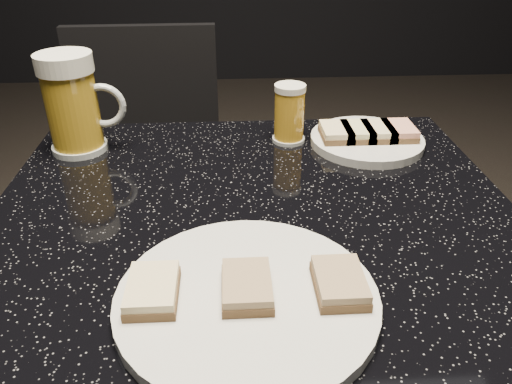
% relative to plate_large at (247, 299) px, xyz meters
% --- Properties ---
extents(plate_large, '(0.27, 0.27, 0.01)m').
position_rel_plate_large_xyz_m(plate_large, '(0.00, 0.00, 0.00)').
color(plate_large, silver).
rests_on(plate_large, table).
extents(plate_small, '(0.19, 0.19, 0.01)m').
position_rel_plate_large_xyz_m(plate_small, '(0.22, 0.37, 0.00)').
color(plate_small, silver).
rests_on(plate_small, table).
extents(table, '(0.70, 0.70, 0.75)m').
position_rel_plate_large_xyz_m(table, '(0.02, 0.14, -0.25)').
color(table, black).
rests_on(table, floor).
extents(beer_mug, '(0.13, 0.09, 0.16)m').
position_rel_plate_large_xyz_m(beer_mug, '(-0.26, 0.38, 0.07)').
color(beer_mug, silver).
rests_on(beer_mug, table).
extents(beer_tumbler, '(0.06, 0.06, 0.10)m').
position_rel_plate_large_xyz_m(beer_tumbler, '(0.09, 0.40, 0.04)').
color(beer_tumbler, silver).
rests_on(beer_tumbler, table).
extents(chair, '(0.37, 0.37, 0.85)m').
position_rel_plate_large_xyz_m(chair, '(-0.22, 0.74, -0.26)').
color(chair, black).
rests_on(chair, floor).
extents(canapes_on_plate_large, '(0.24, 0.07, 0.02)m').
position_rel_plate_large_xyz_m(canapes_on_plate_large, '(-0.00, 0.00, 0.02)').
color(canapes_on_plate_large, '#4C3521').
rests_on(canapes_on_plate_large, plate_large).
extents(canapes_on_plate_small, '(0.15, 0.07, 0.02)m').
position_rel_plate_large_xyz_m(canapes_on_plate_small, '(0.22, 0.37, 0.02)').
color(canapes_on_plate_small, '#4C3521').
rests_on(canapes_on_plate_small, plate_small).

